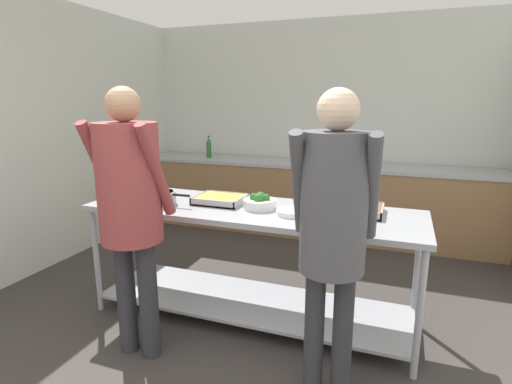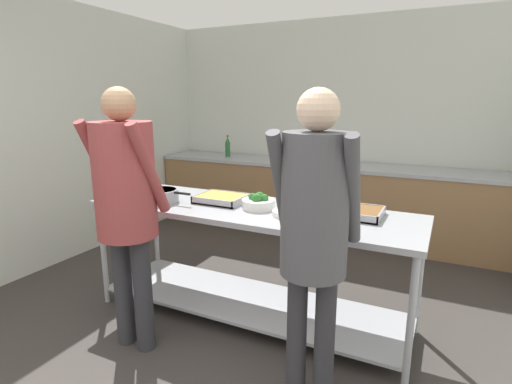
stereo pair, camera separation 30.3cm
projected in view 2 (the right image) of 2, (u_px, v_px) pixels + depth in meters
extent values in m
cube|color=silver|center=(336.00, 127.00, 5.10)|extent=(4.60, 0.06, 2.65)
cube|color=silver|center=(69.00, 134.00, 4.18)|extent=(0.06, 4.44, 2.65)
cube|color=olive|center=(325.00, 201.00, 4.98)|extent=(4.44, 0.62, 0.87)
cube|color=#9EA0A8|center=(326.00, 165.00, 4.88)|extent=(4.44, 0.65, 0.04)
cube|color=black|center=(378.00, 168.00, 4.61)|extent=(0.51, 0.39, 0.02)
cube|color=#9EA0A8|center=(250.00, 210.00, 2.97)|extent=(2.49, 0.76, 0.04)
cube|color=#9EA0A8|center=(250.00, 302.00, 3.14)|extent=(2.41, 0.68, 0.02)
cylinder|color=#9EA0A8|center=(104.00, 255.00, 3.30)|extent=(0.04, 0.04, 0.85)
cylinder|color=#9EA0A8|center=(410.00, 324.00, 2.28)|extent=(0.04, 0.04, 0.85)
cylinder|color=#9EA0A8|center=(156.00, 231.00, 3.87)|extent=(0.04, 0.04, 0.85)
cylinder|color=#9EA0A8|center=(420.00, 279.00, 2.85)|extent=(0.04, 0.04, 0.85)
cylinder|color=#9EA0A8|center=(160.00, 196.00, 3.14)|extent=(0.28, 0.28, 0.10)
cylinder|color=#B7472D|center=(160.00, 190.00, 3.13)|extent=(0.25, 0.25, 0.01)
cylinder|color=black|center=(182.00, 193.00, 3.04)|extent=(0.14, 0.02, 0.02)
cube|color=#9EA0A8|center=(222.00, 201.00, 3.14)|extent=(0.37, 0.31, 0.01)
cube|color=gold|center=(221.00, 198.00, 3.14)|extent=(0.35, 0.28, 0.04)
cube|color=#9EA0A8|center=(211.00, 203.00, 3.01)|extent=(0.37, 0.01, 0.05)
cube|color=#9EA0A8|center=(231.00, 194.00, 3.27)|extent=(0.37, 0.01, 0.05)
cube|color=#9EA0A8|center=(202.00, 196.00, 3.22)|extent=(0.01, 0.31, 0.05)
cube|color=#9EA0A8|center=(242.00, 201.00, 3.06)|extent=(0.01, 0.31, 0.05)
cylinder|color=silver|center=(258.00, 204.00, 2.95)|extent=(0.24, 0.24, 0.07)
sphere|color=#2D702D|center=(264.00, 198.00, 2.92)|extent=(0.06, 0.06, 0.06)
sphere|color=#2D702D|center=(259.00, 197.00, 2.97)|extent=(0.07, 0.07, 0.07)
sphere|color=#2D702D|center=(253.00, 197.00, 2.96)|extent=(0.06, 0.06, 0.06)
sphere|color=#2D702D|center=(257.00, 199.00, 2.91)|extent=(0.08, 0.08, 0.08)
cylinder|color=white|center=(289.00, 215.00, 2.77)|extent=(0.23, 0.23, 0.01)
cylinder|color=white|center=(289.00, 213.00, 2.77)|extent=(0.23, 0.23, 0.01)
cylinder|color=white|center=(289.00, 211.00, 2.77)|extent=(0.23, 0.23, 0.01)
cube|color=#9EA0A8|center=(349.00, 214.00, 2.79)|extent=(0.45, 0.32, 0.01)
cube|color=brown|center=(349.00, 211.00, 2.78)|extent=(0.42, 0.29, 0.04)
cube|color=#9EA0A8|center=(344.00, 217.00, 2.65)|extent=(0.45, 0.01, 0.05)
cube|color=#9EA0A8|center=(354.00, 206.00, 2.91)|extent=(0.45, 0.01, 0.05)
cube|color=#9EA0A8|center=(319.00, 208.00, 2.87)|extent=(0.01, 0.32, 0.05)
cube|color=#9EA0A8|center=(381.00, 215.00, 2.69)|extent=(0.01, 0.32, 0.05)
cylinder|color=#2D2D33|center=(123.00, 289.00, 2.75)|extent=(0.12, 0.12, 0.80)
cylinder|color=#2D2D33|center=(143.00, 294.00, 2.67)|extent=(0.12, 0.12, 0.80)
cylinder|color=#993D3D|center=(100.00, 165.00, 2.60)|extent=(0.07, 0.33, 0.60)
cylinder|color=#993D3D|center=(149.00, 169.00, 2.43)|extent=(0.07, 0.33, 0.60)
cylinder|color=#993D3D|center=(125.00, 180.00, 2.53)|extent=(0.39, 0.39, 0.74)
sphere|color=tan|center=(119.00, 104.00, 2.43)|extent=(0.21, 0.21, 0.21)
cylinder|color=#2D2D33|center=(297.00, 337.00, 2.20)|extent=(0.11, 0.11, 0.79)
cylinder|color=#2D2D33|center=(324.00, 343.00, 2.15)|extent=(0.11, 0.11, 0.79)
cylinder|color=#4C4C51|center=(281.00, 186.00, 2.05)|extent=(0.09, 0.33, 0.59)
cylinder|color=#4C4C51|center=(353.00, 191.00, 1.92)|extent=(0.09, 0.33, 0.59)
cylinder|color=#4C4C51|center=(315.00, 205.00, 2.00)|extent=(0.34, 0.34, 0.73)
sphere|color=beige|center=(318.00, 110.00, 1.90)|extent=(0.21, 0.21, 0.21)
cylinder|color=#23602D|center=(228.00, 150.00, 5.43)|extent=(0.07, 0.07, 0.20)
cone|color=#23602D|center=(228.00, 139.00, 5.40)|extent=(0.06, 0.06, 0.08)
cylinder|color=black|center=(228.00, 136.00, 5.39)|extent=(0.03, 0.03, 0.02)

